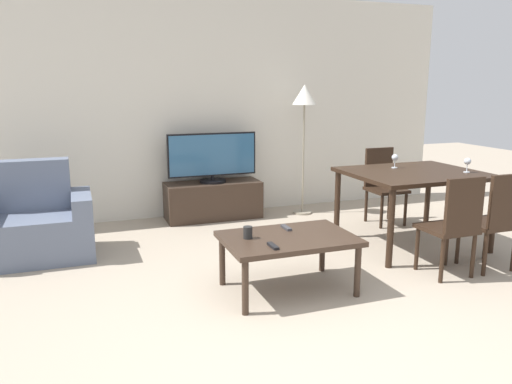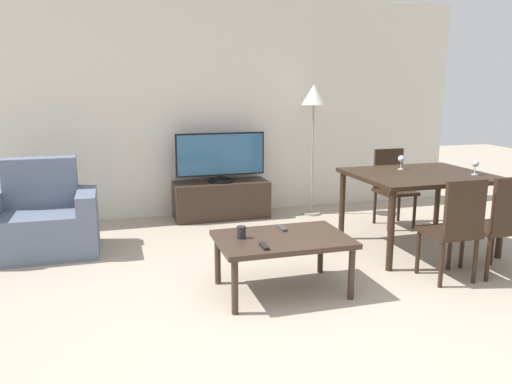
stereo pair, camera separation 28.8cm
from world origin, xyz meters
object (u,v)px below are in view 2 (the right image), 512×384
object	(u,v)px
dining_chair_near_right	(500,222)
remote_secondary	(264,246)
floor_lamp	(314,104)
tv	(221,157)
wine_glass_left	(475,164)
wine_glass_center	(401,160)
tv_stand	(221,200)
cup_white_near	(241,232)
coffee_table	(282,243)
dining_chair_near	(455,226)
dining_chair_far	(392,184)
remote_primary	(282,228)
dining_table	(419,181)
armchair	(41,222)

from	to	relation	value
dining_chair_near_right	remote_secondary	xyz separation A→B (m)	(-2.09, 0.00, -0.02)
floor_lamp	tv	bearing A→B (deg)	172.11
wine_glass_left	wine_glass_center	bearing A→B (deg)	137.32
tv_stand	tv	xyz separation A→B (m)	(0.00, -0.00, 0.53)
cup_white_near	wine_glass_left	xyz separation A→B (m)	(2.42, 0.36, 0.37)
coffee_table	cup_white_near	size ratio (longest dim) A/B	10.79
tv_stand	dining_chair_near	size ratio (longest dim) A/B	1.31
remote_secondary	cup_white_near	xyz separation A→B (m)	(-0.10, 0.27, 0.04)
wine_glass_center	coffee_table	bearing A→B (deg)	-150.82
dining_chair_near_right	floor_lamp	size ratio (longest dim) A/B	0.55
tv	floor_lamp	bearing A→B (deg)	-7.89
coffee_table	wine_glass_left	world-z (taller)	wine_glass_left
dining_chair_far	remote_primary	size ratio (longest dim) A/B	5.89
dining_chair_far	wine_glass_left	bearing A→B (deg)	-78.24
dining_chair_near_right	coffee_table	bearing A→B (deg)	173.59
coffee_table	dining_table	xyz separation A→B (m)	(1.65, 0.64, 0.28)
dining_chair_far	dining_chair_near	bearing A→B (deg)	-104.87
dining_chair_far	dining_chair_near_right	world-z (taller)	same
dining_table	dining_chair_far	bearing A→B (deg)	75.13
tv	remote_secondary	world-z (taller)	tv
dining_chair_near	coffee_table	bearing A→B (deg)	171.58
dining_chair_near_right	tv	bearing A→B (deg)	125.85
dining_chair_near_right	cup_white_near	bearing A→B (deg)	173.09
armchair	floor_lamp	bearing A→B (deg)	11.86
dining_chair_far	wine_glass_left	world-z (taller)	wine_glass_left
dining_chair_near_right	wine_glass_left	bearing A→B (deg)	70.28
coffee_table	wine_glass_left	size ratio (longest dim) A/B	7.04
tv_stand	remote_primary	distance (m)	2.17
wine_glass_center	floor_lamp	bearing A→B (deg)	108.11
dining_table	dining_chair_far	size ratio (longest dim) A/B	1.46
dining_chair_far	wine_glass_center	xyz separation A→B (m)	(-0.29, -0.61, 0.38)
dining_chair_near	wine_glass_center	distance (m)	1.18
dining_chair_far	dining_chair_near_right	xyz separation A→B (m)	(0.00, -1.71, 0.00)
armchair	tv	bearing A→B (deg)	22.39
armchair	dining_chair_near_right	xyz separation A→B (m)	(3.82, -1.75, 0.17)
tv	wine_glass_center	bearing A→B (deg)	-43.11
dining_chair_near	wine_glass_center	size ratio (longest dim) A/B	6.05
dining_chair_near	floor_lamp	world-z (taller)	floor_lamp
floor_lamp	dining_chair_near_right	bearing A→B (deg)	-73.46
dining_chair_near	remote_primary	size ratio (longest dim) A/B	5.89
remote_primary	cup_white_near	world-z (taller)	cup_white_near
wine_glass_left	dining_table	bearing A→B (deg)	153.37
tv	dining_table	xyz separation A→B (m)	(1.63, -1.71, -0.07)
remote_primary	dining_chair_near	bearing A→B (deg)	-16.58
tv_stand	dining_chair_near_right	size ratio (longest dim) A/B	1.31
remote_primary	coffee_table	bearing A→B (deg)	-108.61
dining_chair_near	cup_white_near	world-z (taller)	dining_chair_near
floor_lamp	remote_primary	xyz separation A→B (m)	(-1.10, -2.00, -0.92)
cup_white_near	wine_glass_center	size ratio (longest dim) A/B	0.65
coffee_table	tv_stand	bearing A→B (deg)	89.39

